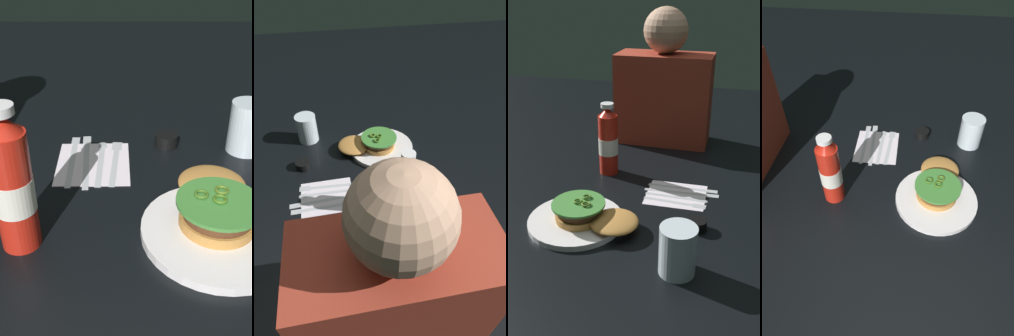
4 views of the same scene
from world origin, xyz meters
TOP-DOWN VIEW (x-y plane):
  - ground_plane at (0.00, 0.00)m, footprint 3.00×3.00m
  - dinner_plate at (-0.12, -0.03)m, footprint 0.24×0.24m
  - burger_sandwich at (-0.07, -0.04)m, footprint 0.22×0.14m
  - ketchup_bottle at (-0.14, 0.27)m, footprint 0.06×0.06m
  - water_glass at (0.16, -0.15)m, footprint 0.08×0.08m
  - condiment_cup at (0.18, 0.02)m, footprint 0.05×0.05m
  - napkin at (0.10, 0.18)m, footprint 0.17×0.15m
  - fork_utensil at (0.12, 0.13)m, footprint 0.18×0.02m
  - spoon_utensil at (0.13, 0.16)m, footprint 0.18×0.03m
  - butter_knife at (0.13, 0.19)m, footprint 0.22×0.03m
  - steak_knife at (0.13, 0.22)m, footprint 0.21×0.02m

SIDE VIEW (x-z plane):
  - ground_plane at x=0.00m, z-range 0.00..0.00m
  - napkin at x=0.10m, z-range 0.00..0.00m
  - fork_utensil at x=0.12m, z-range 0.00..0.01m
  - spoon_utensil at x=0.13m, z-range 0.00..0.01m
  - butter_knife at x=0.13m, z-range 0.00..0.01m
  - steak_knife at x=0.13m, z-range 0.00..0.01m
  - dinner_plate at x=-0.12m, z-range 0.00..0.02m
  - condiment_cup at x=0.18m, z-range 0.00..0.03m
  - burger_sandwich at x=-0.07m, z-range 0.01..0.06m
  - water_glass at x=0.16m, z-range 0.00..0.11m
  - ketchup_bottle at x=-0.14m, z-range -0.01..0.22m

